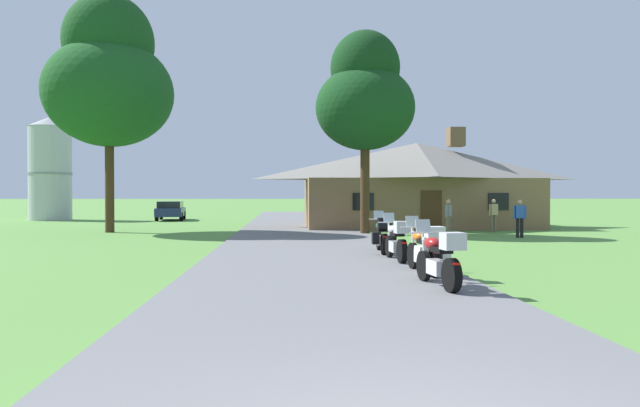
% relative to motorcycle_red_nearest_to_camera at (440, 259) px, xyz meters
% --- Properties ---
extents(ground_plane, '(500.00, 500.00, 0.00)m').
position_rel_motorcycle_red_nearest_to_camera_xyz_m(ground_plane, '(-2.18, 12.59, -0.62)').
color(ground_plane, '#56893D').
extents(asphalt_driveway, '(6.40, 80.00, 0.06)m').
position_rel_motorcycle_red_nearest_to_camera_xyz_m(asphalt_driveway, '(-2.18, 10.59, -0.59)').
color(asphalt_driveway, slate).
rests_on(asphalt_driveway, ground).
extents(motorcycle_red_nearest_to_camera, '(0.72, 2.08, 1.30)m').
position_rel_motorcycle_red_nearest_to_camera_xyz_m(motorcycle_red_nearest_to_camera, '(0.00, 0.00, 0.00)').
color(motorcycle_red_nearest_to_camera, black).
rests_on(motorcycle_red_nearest_to_camera, asphalt_driveway).
extents(motorcycle_orange_second_in_row, '(0.83, 2.08, 1.30)m').
position_rel_motorcycle_red_nearest_to_camera_xyz_m(motorcycle_orange_second_in_row, '(0.20, 1.89, -0.01)').
color(motorcycle_orange_second_in_row, black).
rests_on(motorcycle_orange_second_in_row, asphalt_driveway).
extents(motorcycle_silver_third_in_row, '(0.66, 2.08, 1.30)m').
position_rel_motorcycle_red_nearest_to_camera_xyz_m(motorcycle_silver_third_in_row, '(0.04, 4.50, 0.00)').
color(motorcycle_silver_third_in_row, black).
rests_on(motorcycle_silver_third_in_row, asphalt_driveway).
extents(motorcycle_green_farthest_in_row, '(0.77, 2.08, 1.30)m').
position_rel_motorcycle_red_nearest_to_camera_xyz_m(motorcycle_green_farthest_in_row, '(0.00, 6.59, -0.01)').
color(motorcycle_green_farthest_in_row, black).
rests_on(motorcycle_green_farthest_in_row, asphalt_driveway).
extents(stone_lodge, '(13.56, 6.94, 5.79)m').
position_rel_motorcycle_red_nearest_to_camera_xyz_m(stone_lodge, '(4.60, 21.51, 1.90)').
color(stone_lodge, brown).
rests_on(stone_lodge, ground).
extents(bystander_tan_shirt_near_lodge, '(0.53, 0.32, 1.67)m').
position_rel_motorcycle_red_nearest_to_camera_xyz_m(bystander_tan_shirt_near_lodge, '(7.49, 17.07, 0.31)').
color(bystander_tan_shirt_near_lodge, '#75664C').
rests_on(bystander_tan_shirt_near_lodge, ground).
extents(bystander_gray_shirt_beside_signpost, '(0.39, 0.46, 1.67)m').
position_rel_motorcycle_red_nearest_to_camera_xyz_m(bystander_gray_shirt_beside_signpost, '(4.65, 15.30, 0.31)').
color(bystander_gray_shirt_beside_signpost, '#75664C').
rests_on(bystander_gray_shirt_beside_signpost, ground).
extents(bystander_blue_shirt_by_tree, '(0.55, 0.26, 1.67)m').
position_rel_motorcycle_red_nearest_to_camera_xyz_m(bystander_blue_shirt_by_tree, '(7.23, 13.26, 0.31)').
color(bystander_blue_shirt_by_tree, black).
rests_on(bystander_blue_shirt_by_tree, ground).
extents(tree_by_lodge_front, '(4.71, 4.71, 9.65)m').
position_rel_motorcycle_red_nearest_to_camera_xyz_m(tree_by_lodge_front, '(0.76, 15.78, 5.92)').
color(tree_by_lodge_front, '#422D19').
rests_on(tree_by_lodge_front, ground).
extents(tree_left_near, '(6.31, 6.31, 11.86)m').
position_rel_motorcycle_red_nearest_to_camera_xyz_m(tree_left_near, '(-11.80, 17.98, 7.09)').
color(tree_left_near, '#422D19').
rests_on(tree_left_near, ground).
extents(metal_silo_distant, '(3.08, 3.08, 7.67)m').
position_rel_motorcycle_red_nearest_to_camera_xyz_m(metal_silo_distant, '(-20.46, 32.29, 3.22)').
color(metal_silo_distant, '#B2B7BC').
rests_on(metal_silo_distant, ground).
extents(parked_navy_suv_far_left, '(2.30, 4.76, 1.40)m').
position_rel_motorcycle_red_nearest_to_camera_xyz_m(parked_navy_suv_far_left, '(-11.47, 31.43, 0.16)').
color(parked_navy_suv_far_left, navy).
rests_on(parked_navy_suv_far_left, ground).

